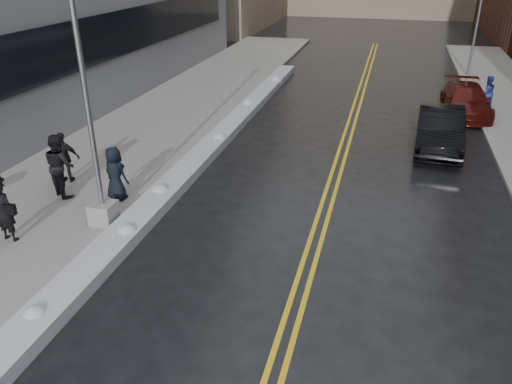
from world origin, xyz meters
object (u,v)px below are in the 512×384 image
Objects in this scene: pedestrian_b at (60,165)px; pedestrian_c at (115,173)px; car_black at (440,129)px; lamppost at (93,142)px; pedestrian_fedora at (4,211)px; pedestrian_east at (487,93)px; pedestrian_d at (64,158)px; traffic_signal at (478,19)px; car_maroon at (466,100)px.

pedestrian_b reaches higher than pedestrian_c.
pedestrian_c is 12.19m from car_black.
lamppost reaches higher than pedestrian_fedora.
lamppost is at bearing 120.00° from pedestrian_c.
pedestrian_d is at bearing 19.52° from pedestrian_east.
pedestrian_fedora is 15.22m from car_black.
pedestrian_b reaches higher than car_black.
pedestrian_fedora is 3.64m from pedestrian_d.
pedestrian_c is 0.35× the size of car_black.
traffic_signal is 3.79× the size of pedestrian_east.
car_maroon is at bearing 13.07° from pedestrian_east.
pedestrian_fedora is 0.35× the size of car_black.
traffic_signal is at bearing -140.16° from pedestrian_d.
lamppost reaches higher than pedestrian_east.
pedestrian_d is 0.35× the size of car_maroon.
lamppost is 4.55× the size of pedestrian_fedora.
pedestrian_fedora is 1.00× the size of pedestrian_d.
traffic_signal is 1.27× the size of car_maroon.
pedestrian_c is 2.31m from pedestrian_d.
lamppost is 17.69m from car_maroon.
pedestrian_east is at bearing 69.87° from car_black.
pedestrian_b reaches higher than pedestrian_fedora.
car_black is at bearing 43.52° from lamppost.
lamppost is 2.87m from pedestrian_b.
lamppost is 1.61× the size of car_maroon.
pedestrian_fedora reaches higher than car_maroon.
car_black is (9.31, 8.84, -1.75)m from lamppost.
pedestrian_d is at bearing -2.08° from pedestrian_c.
car_black is (11.45, 7.56, -0.34)m from pedestrian_b.
pedestrian_d is at bearing -75.18° from pedestrian_fedora.
pedestrian_c is at bearing -139.67° from car_black.
lamppost is 1.27× the size of traffic_signal.
traffic_signal is at bearing -111.84° from pedestrian_east.
traffic_signal reaches higher than car_black.
traffic_signal reaches higher than pedestrian_c.
pedestrian_d is 13.66m from car_black.
lamppost is at bearing 126.19° from pedestrian_d.
lamppost reaches higher than car_maroon.
pedestrian_c is 1.05× the size of pedestrian_east.
pedestrian_fedora and pedestrian_d have the same top height.
pedestrian_c is (1.76, 0.16, -0.14)m from pedestrian_b.
traffic_signal is at bearing 82.26° from car_black.
lamppost is at bearing -130.13° from car_maroon.
pedestrian_c reaches higher than car_black.
pedestrian_d reaches higher than car_black.
car_black reaches higher than car_maroon.
pedestrian_east reaches higher than car_black.
pedestrian_b reaches higher than pedestrian_east.
car_black is (9.69, 7.39, -0.20)m from pedestrian_c.
pedestrian_east is (-0.07, -7.48, -2.46)m from traffic_signal.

